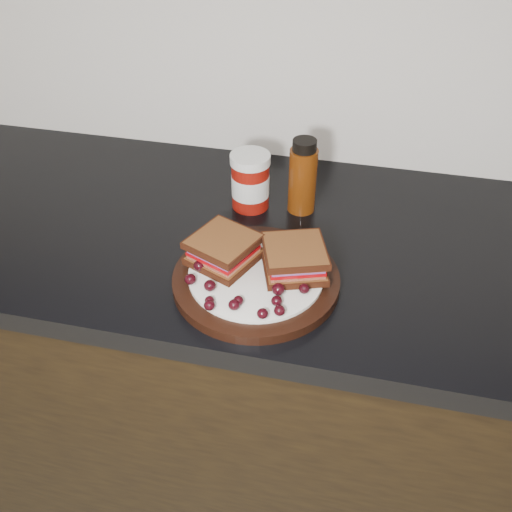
{
  "coord_description": "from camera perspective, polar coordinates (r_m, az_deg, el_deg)",
  "views": [
    {
      "loc": [
        0.25,
        0.86,
        1.54
      ],
      "look_at": [
        0.09,
        1.56,
        0.96
      ],
      "focal_mm": 40.0,
      "sensor_mm": 36.0,
      "label": 1
    }
  ],
  "objects": [
    {
      "name": "grape_18",
      "position": [
        0.95,
        -5.66,
        -0.97
      ],
      "size": [
        0.02,
        0.02,
        0.02
      ],
      "primitive_type": "ellipsoid",
      "color": "black",
      "rests_on": "plate"
    },
    {
      "name": "condiment_jar",
      "position": [
        1.12,
        -0.57,
        7.5
      ],
      "size": [
        0.1,
        0.1,
        0.11
      ],
      "primitive_type": "cylinder",
      "rotation": [
        0.0,
        0.0,
        0.39
      ],
      "color": "maroon",
      "rests_on": "countertop"
    },
    {
      "name": "grape_5",
      "position": [
        0.89,
        -1.78,
        -4.48
      ],
      "size": [
        0.02,
        0.02,
        0.02
      ],
      "primitive_type": "ellipsoid",
      "color": "black",
      "rests_on": "plate"
    },
    {
      "name": "grape_17",
      "position": [
        0.96,
        -4.91,
        -0.55
      ],
      "size": [
        0.02,
        0.02,
        0.02
      ],
      "primitive_type": "ellipsoid",
      "color": "black",
      "rests_on": "plate"
    },
    {
      "name": "grape_19",
      "position": [
        0.99,
        -2.37,
        1.1
      ],
      "size": [
        0.02,
        0.02,
        0.02
      ],
      "primitive_type": "ellipsoid",
      "color": "black",
      "rests_on": "plate"
    },
    {
      "name": "grape_0",
      "position": [
        0.93,
        -6.59,
        -2.32
      ],
      "size": [
        0.02,
        0.02,
        0.02
      ],
      "primitive_type": "ellipsoid",
      "color": "black",
      "rests_on": "plate"
    },
    {
      "name": "grape_7",
      "position": [
        0.87,
        2.37,
        -5.47
      ],
      "size": [
        0.02,
        0.02,
        0.02
      ],
      "primitive_type": "ellipsoid",
      "color": "black",
      "rests_on": "plate"
    },
    {
      "name": "grape_8",
      "position": [
        0.89,
        2.07,
        -4.5
      ],
      "size": [
        0.02,
        0.02,
        0.02
      ],
      "primitive_type": "ellipsoid",
      "color": "black",
      "rests_on": "plate"
    },
    {
      "name": "grape_3",
      "position": [
        0.88,
        -4.68,
        -4.94
      ],
      "size": [
        0.02,
        0.02,
        0.02
      ],
      "primitive_type": "ellipsoid",
      "color": "black",
      "rests_on": "plate"
    },
    {
      "name": "grape_2",
      "position": [
        0.89,
        -4.67,
        -4.46
      ],
      "size": [
        0.02,
        0.02,
        0.01
      ],
      "primitive_type": "ellipsoid",
      "color": "black",
      "rests_on": "plate"
    },
    {
      "name": "grape_20",
      "position": [
        0.97,
        -3.14,
        -0.21
      ],
      "size": [
        0.02,
        0.02,
        0.01
      ],
      "primitive_type": "ellipsoid",
      "color": "black",
      "rests_on": "plate"
    },
    {
      "name": "grape_1",
      "position": [
        0.91,
        -4.63,
        -2.97
      ],
      "size": [
        0.02,
        0.02,
        0.02
      ],
      "primitive_type": "ellipsoid",
      "color": "black",
      "rests_on": "plate"
    },
    {
      "name": "grape_21",
      "position": [
        0.95,
        -4.21,
        -0.92
      ],
      "size": [
        0.02,
        0.02,
        0.02
      ],
      "primitive_type": "ellipsoid",
      "color": "black",
      "rests_on": "plate"
    },
    {
      "name": "grape_13",
      "position": [
        0.96,
        4.27,
        -0.34
      ],
      "size": [
        0.02,
        0.02,
        0.01
      ],
      "primitive_type": "ellipsoid",
      "color": "black",
      "rests_on": "plate"
    },
    {
      "name": "grape_12",
      "position": [
        0.93,
        4.67,
        -1.82
      ],
      "size": [
        0.02,
        0.02,
        0.02
      ],
      "primitive_type": "ellipsoid",
      "color": "black",
      "rests_on": "plate"
    },
    {
      "name": "plate",
      "position": [
        0.96,
        0.0,
        -2.37
      ],
      "size": [
        0.28,
        0.28,
        0.02
      ],
      "primitive_type": "cylinder",
      "color": "black",
      "rests_on": "countertop"
    },
    {
      "name": "oil_bottle",
      "position": [
        1.1,
        4.7,
        7.98
      ],
      "size": [
        0.06,
        0.06,
        0.15
      ],
      "primitive_type": "cylinder",
      "rotation": [
        0.0,
        0.0,
        -0.11
      ],
      "color": "#522308",
      "rests_on": "countertop"
    },
    {
      "name": "grape_15",
      "position": [
        0.98,
        -2.35,
        0.68
      ],
      "size": [
        0.02,
        0.02,
        0.02
      ],
      "primitive_type": "ellipsoid",
      "color": "black",
      "rests_on": "plate"
    },
    {
      "name": "base_cabinets",
      "position": [
        1.42,
        -2.29,
        -12.76
      ],
      "size": [
        3.96,
        0.58,
        0.86
      ],
      "primitive_type": "cube",
      "color": "black",
      "rests_on": "ground_plane"
    },
    {
      "name": "grape_11",
      "position": [
        0.93,
        4.72,
        -2.14
      ],
      "size": [
        0.02,
        0.02,
        0.02
      ],
      "primitive_type": "ellipsoid",
      "color": "black",
      "rests_on": "plate"
    },
    {
      "name": "grape_14",
      "position": [
        1.0,
        -1.51,
        1.47
      ],
      "size": [
        0.01,
        0.01,
        0.01
      ],
      "primitive_type": "ellipsoid",
      "color": "black",
      "rests_on": "plate"
    },
    {
      "name": "grape_9",
      "position": [
        0.9,
        2.24,
        -3.34
      ],
      "size": [
        0.02,
        0.02,
        0.02
      ],
      "primitive_type": "ellipsoid",
      "color": "black",
      "rests_on": "plate"
    },
    {
      "name": "sandwich_right",
      "position": [
        0.94,
        3.87,
        -0.27
      ],
      "size": [
        0.13,
        0.13,
        0.05
      ],
      "primitive_type": null,
      "rotation": [
        0.0,
        0.0,
        0.33
      ],
      "color": "brown",
      "rests_on": "plate"
    },
    {
      "name": "grape_6",
      "position": [
        0.86,
        0.66,
        -5.78
      ],
      "size": [
        0.02,
        0.02,
        0.02
      ],
      "primitive_type": "ellipsoid",
      "color": "black",
      "rests_on": "plate"
    },
    {
      "name": "grape_4",
      "position": [
        0.88,
        -2.21,
        -4.9
      ],
      "size": [
        0.02,
        0.02,
        0.02
      ],
      "primitive_type": "ellipsoid",
      "color": "black",
      "rests_on": "plate"
    },
    {
      "name": "sandwich_left",
      "position": [
        0.96,
        -3.27,
        0.66
      ],
      "size": [
        0.13,
        0.13,
        0.05
      ],
      "primitive_type": null,
      "rotation": [
        0.0,
        0.0,
        -0.4
      ],
      "color": "brown",
      "rests_on": "plate"
    },
    {
      "name": "countertop",
      "position": [
        1.1,
        -2.88,
        1.93
      ],
      "size": [
        3.98,
        0.6,
        0.04
      ],
      "primitive_type": "cube",
      "color": "black",
      "rests_on": "base_cabinets"
    },
    {
      "name": "grape_10",
      "position": [
        0.91,
        4.84,
        -3.27
      ],
      "size": [
        0.02,
        0.02,
        0.02
      ],
      "primitive_type": "ellipsoid",
      "color": "black",
      "rests_on": "plate"
    },
    {
      "name": "grape_16",
      "position": [
        0.97,
        -4.28,
        0.01
      ],
      "size": [
        0.02,
        0.02,
        0.02
      ],
      "primitive_type": "ellipsoid",
      "color": "black",
      "rests_on": "plate"
    }
  ]
}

